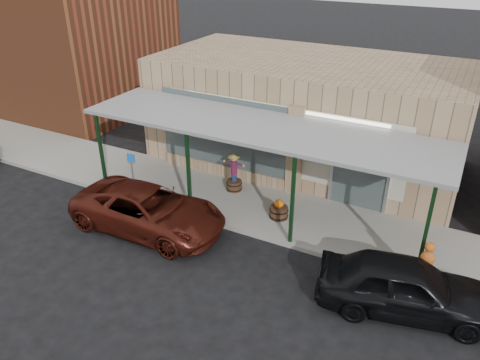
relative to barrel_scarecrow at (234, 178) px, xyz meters
The scene contains 10 objects.
ground 4.45m from the barrel_scarecrow, 73.41° to the right, with size 120.00×120.00×0.00m, color black.
sidewalk 1.51m from the barrel_scarecrow, 26.20° to the right, with size 40.00×3.20×0.15m, color gray.
storefront 4.39m from the barrel_scarecrow, 72.33° to the left, with size 12.00×6.25×4.20m.
awning 2.77m from the barrel_scarecrow, 27.60° to the right, with size 12.00×3.00×3.04m.
block_buildings_near 6.73m from the barrel_scarecrow, 56.77° to the left, with size 61.00×8.00×8.00m.
barrel_scarecrow is the anchor object (origin of this frame).
barrel_pumpkin 2.42m from the barrel_scarecrow, 24.08° to the right, with size 0.62×0.62×0.71m.
handicap_sign 3.65m from the barrel_scarecrow, 149.79° to the right, with size 0.31×0.05×1.51m.
parked_sedan 7.39m from the barrel_scarecrow, 26.45° to the right, with size 4.61×2.64×1.59m.
car_maroon 3.56m from the barrel_scarecrow, 111.46° to the right, with size 2.32×5.03×1.40m, color #47160E.
Camera 1 is at (5.92, -8.96, 8.46)m, focal length 35.00 mm.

